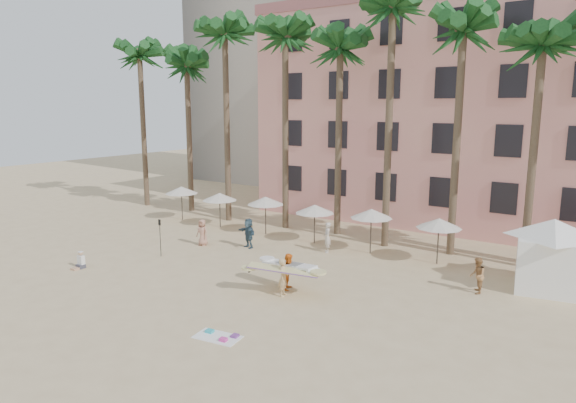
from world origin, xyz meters
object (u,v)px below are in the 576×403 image
(cabana, at_px, (552,248))
(pink_hotel, at_px, (502,116))
(carrier_white, at_px, (289,270))
(carrier_yellow, at_px, (283,275))

(cabana, bearing_deg, pink_hotel, 111.95)
(pink_hotel, height_order, carrier_white, pink_hotel)
(pink_hotel, xyz_separation_m, carrier_yellow, (-4.32, -22.27, -6.98))
(cabana, relative_size, carrier_yellow, 1.58)
(pink_hotel, distance_m, cabana, 16.58)
(cabana, height_order, carrier_yellow, cabana)
(pink_hotel, xyz_separation_m, cabana, (5.79, -14.36, -5.93))
(carrier_white, bearing_deg, cabana, 33.87)
(cabana, distance_m, carrier_white, 12.58)
(carrier_yellow, distance_m, carrier_white, 0.97)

